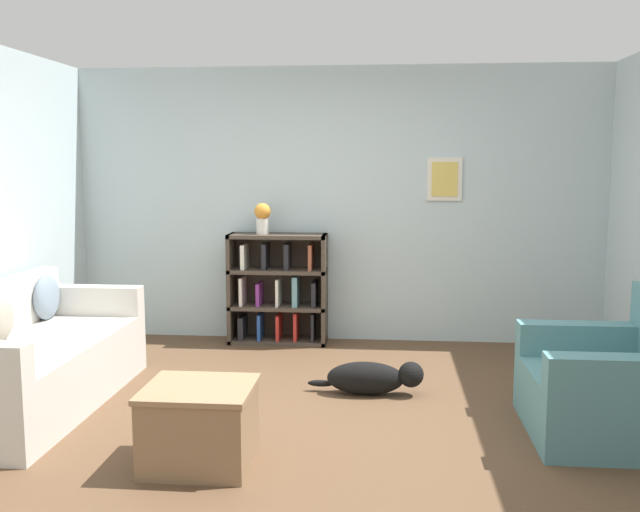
{
  "coord_description": "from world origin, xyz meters",
  "views": [
    {
      "loc": [
        0.46,
        -4.56,
        1.71
      ],
      "look_at": [
        0.0,
        0.4,
        1.05
      ],
      "focal_mm": 40.0,
      "sensor_mm": 36.0,
      "label": 1
    }
  ],
  "objects_px": {
    "recliner_chair": "(617,386)",
    "vase": "(263,217)",
    "couch": "(28,362)",
    "bookshelf": "(278,289)",
    "dog": "(373,378)",
    "coffee_table": "(200,423)"
  },
  "relations": [
    {
      "from": "recliner_chair",
      "to": "vase",
      "type": "relative_size",
      "value": 3.53
    },
    {
      "from": "couch",
      "to": "bookshelf",
      "type": "bearing_deg",
      "value": 52.96
    },
    {
      "from": "couch",
      "to": "dog",
      "type": "relative_size",
      "value": 2.34
    },
    {
      "from": "dog",
      "to": "couch",
      "type": "bearing_deg",
      "value": -168.95
    },
    {
      "from": "couch",
      "to": "recliner_chair",
      "type": "distance_m",
      "value": 3.94
    },
    {
      "from": "coffee_table",
      "to": "couch",
      "type": "bearing_deg",
      "value": 149.56
    },
    {
      "from": "vase",
      "to": "dog",
      "type": "bearing_deg",
      "value": -53.92
    },
    {
      "from": "recliner_chair",
      "to": "vase",
      "type": "height_order",
      "value": "vase"
    },
    {
      "from": "coffee_table",
      "to": "vase",
      "type": "distance_m",
      "value": 2.95
    },
    {
      "from": "couch",
      "to": "vase",
      "type": "relative_size",
      "value": 6.95
    },
    {
      "from": "couch",
      "to": "bookshelf",
      "type": "height_order",
      "value": "bookshelf"
    },
    {
      "from": "bookshelf",
      "to": "recliner_chair",
      "type": "height_order",
      "value": "bookshelf"
    },
    {
      "from": "bookshelf",
      "to": "vase",
      "type": "xyz_separation_m",
      "value": [
        -0.14,
        -0.02,
        0.69
      ]
    },
    {
      "from": "coffee_table",
      "to": "vase",
      "type": "height_order",
      "value": "vase"
    },
    {
      "from": "bookshelf",
      "to": "coffee_table",
      "type": "height_order",
      "value": "bookshelf"
    },
    {
      "from": "dog",
      "to": "vase",
      "type": "distance_m",
      "value": 2.11
    },
    {
      "from": "coffee_table",
      "to": "vase",
      "type": "bearing_deg",
      "value": 92.34
    },
    {
      "from": "bookshelf",
      "to": "vase",
      "type": "relative_size",
      "value": 3.58
    },
    {
      "from": "couch",
      "to": "vase",
      "type": "distance_m",
      "value": 2.51
    },
    {
      "from": "coffee_table",
      "to": "dog",
      "type": "bearing_deg",
      "value": 54.17
    },
    {
      "from": "couch",
      "to": "dog",
      "type": "xyz_separation_m",
      "value": [
        2.4,
        0.47,
        -0.19
      ]
    },
    {
      "from": "recliner_chair",
      "to": "dog",
      "type": "relative_size",
      "value": 1.19
    }
  ]
}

